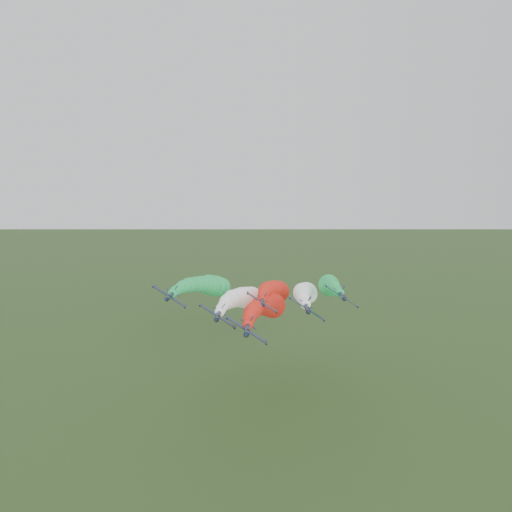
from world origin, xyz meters
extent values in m
plane|color=#3A5C28|center=(0.00, 0.00, 0.00)|extent=(3000.00, 3000.00, 0.00)
cylinder|color=#111D34|center=(5.43, -10.04, 37.87)|extent=(1.33, 7.88, 1.33)
cone|color=#111D34|center=(5.43, -14.68, 37.87)|extent=(1.21, 1.58, 1.21)
cone|color=black|center=(5.43, -5.75, 37.87)|extent=(1.21, 0.79, 1.21)
ellipsoid|color=black|center=(5.63, -11.79, 38.16)|extent=(0.89, 1.65, 0.83)
cube|color=#111D34|center=(5.36, -10.22, 37.76)|extent=(7.07, 1.66, 4.72)
cylinder|color=#111D34|center=(1.85, -10.22, 40.08)|extent=(0.53, 2.28, 0.53)
cylinder|color=#111D34|center=(8.87, -10.22, 35.45)|extent=(0.53, 2.28, 0.53)
cube|color=#111D34|center=(5.99, -6.72, 38.71)|extent=(1.21, 1.31, 1.75)
cube|color=#111D34|center=(5.51, -6.72, 37.98)|extent=(2.82, 0.96, 1.91)
sphere|color=red|center=(5.43, -6.98, 37.87)|extent=(2.03, 2.03, 2.03)
sphere|color=red|center=(5.45, -3.87, 37.79)|extent=(2.32, 2.32, 2.32)
sphere|color=red|center=(5.49, -0.76, 37.62)|extent=(2.68, 2.68, 2.68)
sphere|color=red|center=(5.57, 2.35, 37.39)|extent=(2.93, 2.93, 2.93)
sphere|color=red|center=(5.68, 5.46, 37.12)|extent=(2.75, 2.75, 2.75)
sphere|color=red|center=(5.81, 8.57, 36.79)|extent=(3.71, 3.71, 3.71)
sphere|color=red|center=(5.98, 11.68, 36.42)|extent=(3.44, 3.44, 3.44)
sphere|color=red|center=(6.18, 14.79, 36.02)|extent=(3.70, 3.70, 3.70)
sphere|color=red|center=(6.41, 17.90, 35.58)|extent=(3.66, 3.66, 3.66)
sphere|color=red|center=(6.67, 21.01, 35.10)|extent=(3.84, 3.84, 3.84)
sphere|color=red|center=(6.95, 24.12, 34.59)|extent=(4.16, 4.16, 4.16)
sphere|color=red|center=(7.27, 27.23, 34.05)|extent=(4.84, 4.84, 4.84)
sphere|color=red|center=(7.62, 30.34, 33.48)|extent=(4.95, 4.95, 4.95)
sphere|color=red|center=(8.00, 33.46, 32.88)|extent=(5.52, 5.52, 5.52)
sphere|color=red|center=(8.41, 36.57, 32.25)|extent=(5.60, 5.60, 5.60)
sphere|color=red|center=(8.85, 39.68, 31.60)|extent=(5.35, 5.35, 5.35)
sphere|color=red|center=(9.33, 42.79, 30.92)|extent=(6.49, 6.49, 6.49)
sphere|color=red|center=(9.83, 45.90, 30.21)|extent=(7.11, 7.11, 7.11)
sphere|color=red|center=(10.36, 49.01, 29.47)|extent=(7.22, 7.22, 7.22)
sphere|color=red|center=(10.92, 52.12, 28.71)|extent=(7.74, 7.74, 7.74)
cylinder|color=#111D34|center=(-0.95, 1.69, 37.59)|extent=(1.33, 7.88, 1.33)
cone|color=#111D34|center=(-0.95, -2.95, 37.59)|extent=(1.21, 1.58, 1.21)
cone|color=black|center=(-0.95, 5.98, 37.59)|extent=(1.21, 0.79, 1.21)
ellipsoid|color=black|center=(-0.75, -0.06, 37.88)|extent=(0.89, 1.65, 0.83)
cube|color=#111D34|center=(-1.02, 1.51, 37.48)|extent=(7.07, 1.66, 4.72)
cylinder|color=#111D34|center=(-4.53, 1.51, 39.79)|extent=(0.53, 2.28, 0.53)
cylinder|color=#111D34|center=(2.49, 1.51, 35.16)|extent=(0.53, 2.28, 0.53)
cube|color=#111D34|center=(-0.39, 5.02, 38.43)|extent=(1.21, 1.31, 1.75)
cube|color=#111D34|center=(-0.88, 5.02, 37.70)|extent=(2.82, 0.96, 1.91)
sphere|color=white|center=(-0.95, 4.75, 37.59)|extent=(2.16, 2.16, 2.16)
sphere|color=white|center=(-0.93, 7.86, 37.50)|extent=(2.39, 2.39, 2.39)
sphere|color=white|center=(-0.89, 10.97, 37.34)|extent=(2.43, 2.43, 2.43)
sphere|color=white|center=(-0.81, 14.08, 37.11)|extent=(2.64, 2.64, 2.64)
sphere|color=white|center=(-0.70, 17.20, 36.83)|extent=(3.19, 3.19, 3.19)
sphere|color=white|center=(-0.57, 20.31, 36.51)|extent=(3.77, 3.77, 3.77)
sphere|color=white|center=(-0.40, 23.42, 36.14)|extent=(3.43, 3.43, 3.43)
sphere|color=white|center=(-0.20, 26.53, 35.73)|extent=(4.19, 4.19, 4.19)
sphere|color=white|center=(0.03, 29.64, 35.29)|extent=(4.78, 4.78, 4.78)
sphere|color=white|center=(0.28, 32.75, 34.82)|extent=(3.90, 3.90, 3.90)
sphere|color=white|center=(0.57, 35.86, 34.31)|extent=(4.49, 4.49, 4.49)
sphere|color=white|center=(0.89, 38.97, 33.77)|extent=(5.18, 5.18, 5.18)
sphere|color=white|center=(1.24, 42.08, 33.20)|extent=(5.42, 5.42, 5.42)
sphere|color=white|center=(1.62, 45.19, 32.60)|extent=(5.98, 5.98, 5.98)
sphere|color=white|center=(2.03, 48.30, 31.97)|extent=(6.23, 6.23, 6.23)
sphere|color=white|center=(2.47, 51.41, 31.31)|extent=(6.01, 6.01, 6.01)
sphere|color=white|center=(2.94, 54.52, 30.63)|extent=(6.78, 6.78, 6.78)
sphere|color=white|center=(3.45, 57.63, 29.92)|extent=(6.27, 6.27, 6.27)
sphere|color=white|center=(3.98, 60.74, 29.19)|extent=(7.52, 7.52, 7.52)
sphere|color=white|center=(4.54, 63.85, 28.43)|extent=(6.22, 6.22, 6.22)
cylinder|color=#111D34|center=(17.28, 3.43, 38.86)|extent=(1.33, 7.88, 1.33)
cone|color=#111D34|center=(17.28, -1.21, 38.86)|extent=(1.21, 1.58, 1.21)
cone|color=black|center=(17.28, 7.72, 38.86)|extent=(1.21, 0.79, 1.21)
ellipsoid|color=black|center=(17.47, 1.68, 39.15)|extent=(0.89, 1.65, 0.83)
cube|color=#111D34|center=(17.21, 3.25, 38.75)|extent=(7.07, 1.66, 4.72)
cylinder|color=#111D34|center=(13.70, 3.25, 41.07)|extent=(0.53, 2.28, 0.53)
cylinder|color=#111D34|center=(20.72, 3.25, 36.44)|extent=(0.53, 2.28, 0.53)
cube|color=#111D34|center=(17.84, 6.76, 39.70)|extent=(1.21, 1.31, 1.75)
cube|color=#111D34|center=(17.35, 6.76, 38.97)|extent=(2.82, 0.96, 1.91)
sphere|color=white|center=(17.28, 6.49, 38.86)|extent=(2.13, 2.13, 2.13)
sphere|color=white|center=(17.30, 9.60, 38.78)|extent=(2.31, 2.31, 2.31)
sphere|color=white|center=(17.34, 12.71, 38.61)|extent=(2.92, 2.92, 2.92)
sphere|color=white|center=(17.42, 15.82, 38.38)|extent=(2.72, 2.72, 2.72)
sphere|color=white|center=(17.52, 18.93, 38.10)|extent=(3.25, 3.25, 3.25)
sphere|color=white|center=(17.66, 22.05, 37.78)|extent=(3.28, 3.28, 3.28)
sphere|color=white|center=(17.83, 25.16, 37.41)|extent=(3.88, 3.88, 3.88)
sphere|color=white|center=(18.03, 28.27, 37.01)|extent=(4.03, 4.03, 4.03)
sphere|color=white|center=(18.25, 31.38, 36.57)|extent=(4.58, 4.58, 4.58)
sphere|color=white|center=(18.51, 34.49, 36.09)|extent=(4.42, 4.42, 4.42)
sphere|color=white|center=(18.80, 37.60, 35.58)|extent=(4.73, 4.73, 4.73)
sphere|color=white|center=(19.12, 40.71, 35.04)|extent=(5.33, 5.33, 5.33)
sphere|color=white|center=(19.47, 43.82, 34.47)|extent=(5.45, 5.45, 5.45)
sphere|color=white|center=(19.85, 46.93, 33.87)|extent=(5.50, 5.50, 5.50)
sphere|color=white|center=(20.26, 50.04, 33.24)|extent=(5.81, 5.81, 5.81)
sphere|color=white|center=(20.70, 53.15, 32.59)|extent=(5.53, 5.53, 5.53)
sphere|color=white|center=(21.17, 56.26, 31.90)|extent=(5.64, 5.64, 5.64)
sphere|color=white|center=(21.68, 59.37, 31.19)|extent=(7.08, 7.08, 7.08)
sphere|color=white|center=(22.21, 62.48, 30.46)|extent=(6.04, 6.04, 6.04)
sphere|color=white|center=(22.77, 65.59, 29.70)|extent=(6.31, 6.31, 6.31)
cylinder|color=#111D34|center=(-12.46, 10.38, 39.88)|extent=(1.33, 7.88, 1.33)
cone|color=#111D34|center=(-12.46, 5.74, 39.88)|extent=(1.21, 1.58, 1.21)
cone|color=black|center=(-12.46, 14.67, 39.88)|extent=(1.21, 0.79, 1.21)
ellipsoid|color=black|center=(-12.26, 8.63, 40.17)|extent=(0.89, 1.65, 0.83)
cube|color=#111D34|center=(-12.53, 10.21, 39.77)|extent=(7.07, 1.66, 4.72)
cylinder|color=#111D34|center=(-16.04, 10.21, 42.08)|extent=(0.53, 2.28, 0.53)
cylinder|color=#111D34|center=(-9.02, 10.21, 37.45)|extent=(0.53, 2.28, 0.53)
cube|color=#111D34|center=(-11.90, 13.71, 40.72)|extent=(1.21, 1.31, 1.75)
cube|color=#111D34|center=(-12.38, 13.71, 39.99)|extent=(2.82, 0.96, 1.91)
sphere|color=green|center=(-12.46, 13.45, 39.88)|extent=(2.17, 2.17, 2.17)
sphere|color=green|center=(-12.44, 16.56, 39.80)|extent=(2.49, 2.49, 2.49)
sphere|color=green|center=(-12.40, 19.67, 39.63)|extent=(2.46, 2.46, 2.46)
sphere|color=green|center=(-12.32, 22.78, 39.40)|extent=(2.82, 2.82, 2.82)
sphere|color=green|center=(-12.21, 25.89, 39.12)|extent=(3.35, 3.35, 3.35)
sphere|color=green|center=(-12.08, 29.00, 38.80)|extent=(3.30, 3.30, 3.30)
sphere|color=green|center=(-11.91, 32.11, 38.43)|extent=(3.94, 3.94, 3.94)
sphere|color=green|center=(-11.71, 35.22, 38.03)|extent=(4.10, 4.10, 4.10)
sphere|color=green|center=(-11.48, 38.33, 37.58)|extent=(3.89, 3.89, 3.89)
sphere|color=green|center=(-11.22, 41.44, 37.11)|extent=(4.34, 4.34, 4.34)
sphere|color=green|center=(-10.94, 44.55, 36.60)|extent=(4.32, 4.32, 4.32)
sphere|color=green|center=(-10.62, 47.66, 36.06)|extent=(4.86, 4.86, 4.86)
sphere|color=green|center=(-10.27, 50.77, 35.49)|extent=(4.82, 4.82, 4.82)
sphere|color=green|center=(-9.89, 53.88, 34.89)|extent=(5.41, 5.41, 5.41)
sphere|color=green|center=(-9.48, 56.99, 34.26)|extent=(6.36, 6.36, 6.36)
sphere|color=green|center=(-9.04, 60.10, 33.60)|extent=(6.64, 6.64, 6.64)
sphere|color=green|center=(-8.56, 63.21, 32.92)|extent=(5.91, 5.91, 5.91)
sphere|color=green|center=(-8.06, 66.32, 32.21)|extent=(7.01, 7.01, 7.01)
sphere|color=green|center=(-7.53, 69.43, 31.48)|extent=(6.12, 6.12, 6.12)
sphere|color=green|center=(-6.97, 72.55, 30.72)|extent=(6.80, 6.80, 6.80)
cylinder|color=#111D34|center=(25.64, 11.52, 39.89)|extent=(1.33, 7.88, 1.33)
cone|color=#111D34|center=(25.64, 6.88, 39.89)|extent=(1.21, 1.58, 1.21)
cone|color=black|center=(25.64, 15.81, 39.89)|extent=(1.21, 0.79, 1.21)
ellipsoid|color=black|center=(25.83, 9.77, 40.18)|extent=(0.89, 1.65, 0.83)
cube|color=#111D34|center=(25.57, 11.35, 39.78)|extent=(7.07, 1.66, 4.72)
cylinder|color=#111D34|center=(22.06, 11.35, 42.09)|extent=(0.53, 2.28, 0.53)
cylinder|color=#111D34|center=(29.07, 11.35, 37.46)|extent=(0.53, 2.28, 0.53)
cube|color=#111D34|center=(26.19, 14.85, 40.73)|extent=(1.21, 1.31, 1.75)
cube|color=#111D34|center=(25.71, 14.85, 40.00)|extent=(2.82, 0.96, 1.91)
sphere|color=green|center=(25.64, 14.59, 39.89)|extent=(2.16, 2.16, 2.16)
sphere|color=green|center=(25.65, 17.70, 39.81)|extent=(2.24, 2.24, 2.24)
sphere|color=green|center=(25.70, 20.81, 39.64)|extent=(2.53, 2.53, 2.53)
sphere|color=green|center=(25.78, 23.92, 39.41)|extent=(2.97, 2.97, 2.97)
sphere|color=green|center=(25.88, 27.03, 39.13)|extent=(3.29, 3.29, 3.29)
sphere|color=green|center=(26.02, 30.14, 38.81)|extent=(3.21, 3.21, 3.21)
sphere|color=green|center=(26.19, 33.25, 38.44)|extent=(3.50, 3.50, 3.50)
sphere|color=green|center=(26.38, 36.36, 38.03)|extent=(4.04, 4.04, 4.04)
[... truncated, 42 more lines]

